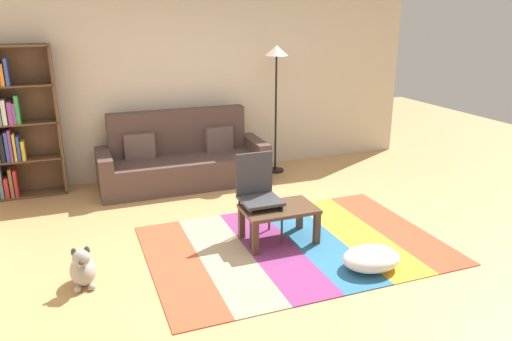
{
  "coord_description": "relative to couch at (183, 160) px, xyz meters",
  "views": [
    {
      "loc": [
        -1.73,
        -4.38,
        2.29
      ],
      "look_at": [
        0.08,
        0.34,
        0.65
      ],
      "focal_mm": 34.52,
      "sensor_mm": 36.0,
      "label": 1
    }
  ],
  "objects": [
    {
      "name": "bookshelf",
      "position": [
        -2.07,
        0.28,
        0.61
      ],
      "size": [
        0.9,
        0.28,
        1.91
      ],
      "color": "brown",
      "rests_on": "ground_plane"
    },
    {
      "name": "pouf",
      "position": [
        1.08,
        -2.98,
        -0.23
      ],
      "size": [
        0.56,
        0.43,
        0.2
      ],
      "primitive_type": "ellipsoid",
      "color": "white",
      "rests_on": "rug"
    },
    {
      "name": "standing_lamp",
      "position": [
        1.41,
        0.06,
        1.2
      ],
      "size": [
        0.32,
        0.32,
        1.84
      ],
      "color": "black",
      "rests_on": "ground_plane"
    },
    {
      "name": "tv_remote",
      "position": [
        0.51,
        -2.17,
        0.05
      ],
      "size": [
        0.1,
        0.16,
        0.02
      ],
      "primitive_type": "cube",
      "rotation": [
        0.0,
        0.0,
        -0.41
      ],
      "color": "black",
      "rests_on": "coffee_table"
    },
    {
      "name": "folding_chair",
      "position": [
        0.35,
        -1.94,
        0.2
      ],
      "size": [
        0.4,
        0.4,
        0.9
      ],
      "rotation": [
        0.0,
        0.0,
        -0.29
      ],
      "color": "#38383D",
      "rests_on": "ground_plane"
    },
    {
      "name": "coffee_table",
      "position": [
        0.52,
        -2.13,
        -0.03
      ],
      "size": [
        0.75,
        0.48,
        0.37
      ],
      "color": "#513826",
      "rests_on": "rug"
    },
    {
      "name": "dog",
      "position": [
        -1.42,
        -2.31,
        -0.18
      ],
      "size": [
        0.22,
        0.35,
        0.4
      ],
      "color": "#9E998E",
      "rests_on": "ground_plane"
    },
    {
      "name": "couch",
      "position": [
        0.0,
        0.0,
        0.0
      ],
      "size": [
        2.26,
        0.8,
        1.0
      ],
      "color": "#4C3833",
      "rests_on": "ground_plane"
    },
    {
      "name": "back_wall",
      "position": [
        0.35,
        0.53,
        1.01
      ],
      "size": [
        6.8,
        0.1,
        2.7
      ],
      "primitive_type": "cube",
      "color": "beige",
      "rests_on": "ground_plane"
    },
    {
      "name": "rug",
      "position": [
        0.62,
        -2.28,
        -0.33
      ],
      "size": [
        2.94,
        2.02,
        0.01
      ],
      "color": "#C64C2D",
      "rests_on": "ground_plane"
    },
    {
      "name": "ground_plane",
      "position": [
        0.35,
        -2.02,
        -0.34
      ],
      "size": [
        14.0,
        14.0,
        0.0
      ],
      "primitive_type": "plane",
      "color": "tan"
    }
  ]
}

